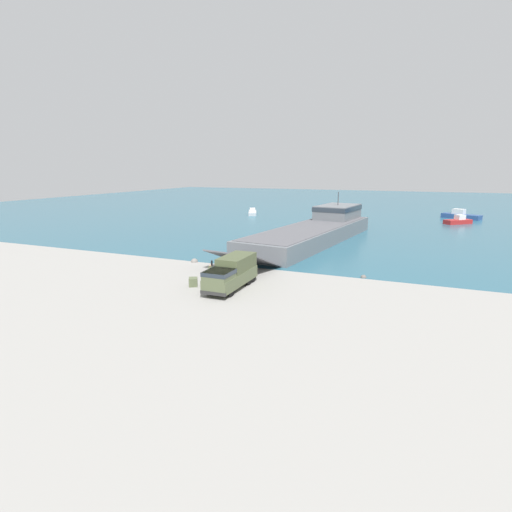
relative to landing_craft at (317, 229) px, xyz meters
The scene contains 12 objects.
ground_plane 28.53m from the landing_craft, 95.08° to the right, with size 240.00×240.00×0.00m, color gray.
water_surface 68.40m from the landing_craft, 92.11° to the left, with size 240.00×180.00×0.01m, color #285B70.
landing_craft is the anchor object (origin of this frame).
military_truck 30.18m from the landing_craft, 91.94° to the right, with size 2.55×7.62×3.04m.
soldier_on_ramp 28.73m from the landing_craft, 98.75° to the right, with size 0.46×0.29×1.66m.
moored_boat_a 47.39m from the landing_craft, 59.18° to the left, with size 8.74×6.14×2.24m.
moored_boat_b 39.31m from the landing_craft, 128.85° to the left, with size 5.04×8.57×1.50m.
moored_boat_c 38.23m from the landing_craft, 52.87° to the left, with size 5.89×5.54×1.92m.
mooring_bollard 24.16m from the landing_craft, 107.25° to the right, with size 0.24×0.24×0.74m.
cargo_crate 31.43m from the landing_craft, 98.95° to the right, with size 0.84×1.01×0.84m, color #566042.
shoreline_rock_a 24.24m from the landing_craft, 115.18° to the right, with size 0.90×0.90×0.90m, color gray.
shoreline_rock_b 23.74m from the landing_craft, 63.73° to the right, with size 0.62×0.62×0.62m, color #66605B.
Camera 1 is at (18.22, -35.77, 11.55)m, focal length 28.00 mm.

